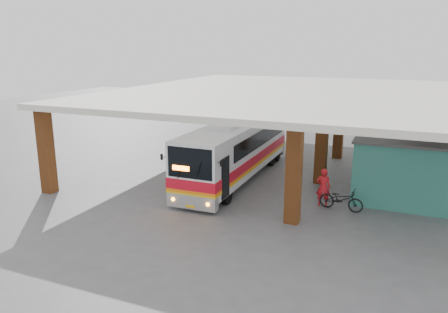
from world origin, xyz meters
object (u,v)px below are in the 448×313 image
motorcycle (341,199)px  pedestrian (323,187)px  coach_bus (236,150)px  red_chair (365,158)px

motorcycle → pedestrian: pedestrian is taller
coach_bus → pedestrian: (5.33, -2.46, -0.78)m
pedestrian → motorcycle: bearing=157.9°
red_chair → pedestrian: bearing=-105.1°
pedestrian → red_chair: (1.07, 8.59, -0.51)m
pedestrian → red_chair: size_ratio=2.10×
motorcycle → pedestrian: (-0.88, 0.22, 0.38)m
pedestrian → coach_bus: bearing=-32.8°
coach_bus → red_chair: bearing=43.2°
coach_bus → red_chair: 8.96m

